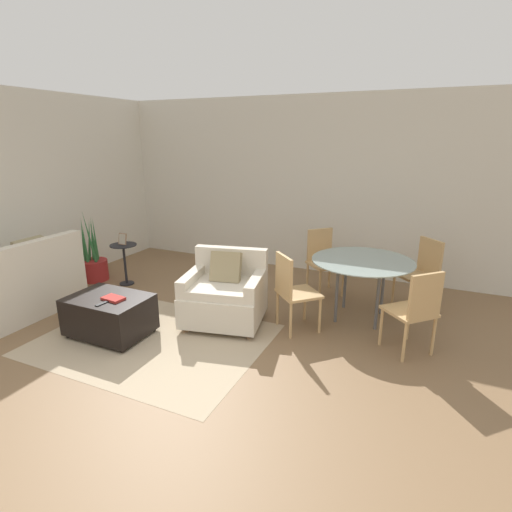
# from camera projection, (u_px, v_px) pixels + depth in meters

# --- Properties ---
(ground_plane) EXTENTS (20.00, 20.00, 0.00)m
(ground_plane) POSITION_uv_depth(u_px,v_px,m) (167.00, 409.00, 3.25)
(ground_plane) COLOR brown
(wall_back) EXTENTS (12.00, 0.06, 2.75)m
(wall_back) POSITION_uv_depth(u_px,v_px,m) (313.00, 186.00, 6.30)
(wall_back) COLOR beige
(wall_back) RESTS_ON ground_plane
(wall_left) EXTENTS (0.06, 12.00, 2.75)m
(wall_left) POSITION_uv_depth(u_px,v_px,m) (27.00, 194.00, 5.48)
(wall_left) COLOR beige
(wall_left) RESTS_ON ground_plane
(area_rug) EXTENTS (2.38, 1.82, 0.01)m
(area_rug) POSITION_uv_depth(u_px,v_px,m) (154.00, 339.00, 4.36)
(area_rug) COLOR tan
(area_rug) RESTS_ON ground_plane
(armchair) EXTENTS (1.04, 0.97, 0.85)m
(armchair) POSITION_uv_depth(u_px,v_px,m) (225.00, 294.00, 4.70)
(armchair) COLOR beige
(armchair) RESTS_ON ground_plane
(ottoman) EXTENTS (0.87, 0.61, 0.45)m
(ottoman) POSITION_uv_depth(u_px,v_px,m) (110.00, 314.00, 4.42)
(ottoman) COLOR black
(ottoman) RESTS_ON ground_plane
(book_stack) EXTENTS (0.25, 0.17, 0.03)m
(book_stack) POSITION_uv_depth(u_px,v_px,m) (113.00, 298.00, 4.29)
(book_stack) COLOR #B72D28
(book_stack) RESTS_ON ottoman
(tv_remote_primary) EXTENTS (0.06, 0.17, 0.01)m
(tv_remote_primary) POSITION_uv_depth(u_px,v_px,m) (103.00, 303.00, 4.18)
(tv_remote_primary) COLOR black
(tv_remote_primary) RESTS_ON ottoman
(potted_plant) EXTENTS (0.41, 0.41, 1.10)m
(potted_plant) POSITION_uv_depth(u_px,v_px,m) (94.00, 265.00, 6.13)
(potted_plant) COLOR maroon
(potted_plant) RESTS_ON ground_plane
(side_table) EXTENTS (0.38, 0.38, 0.61)m
(side_table) POSITION_uv_depth(u_px,v_px,m) (124.00, 257.00, 5.90)
(side_table) COLOR black
(side_table) RESTS_ON ground_plane
(picture_frame) EXTENTS (0.14, 0.07, 0.17)m
(picture_frame) POSITION_uv_depth(u_px,v_px,m) (123.00, 239.00, 5.82)
(picture_frame) COLOR #8C6647
(picture_frame) RESTS_ON side_table
(dining_table) EXTENTS (1.19, 1.19, 0.74)m
(dining_table) POSITION_uv_depth(u_px,v_px,m) (362.00, 266.00, 4.71)
(dining_table) COLOR #8C9E99
(dining_table) RESTS_ON ground_plane
(dining_chair_near_left) EXTENTS (0.59, 0.59, 0.90)m
(dining_chair_near_left) POSITION_uv_depth(u_px,v_px,m) (292.00, 288.00, 4.44)
(dining_chair_near_left) COLOR tan
(dining_chair_near_left) RESTS_ON ground_plane
(dining_chair_near_right) EXTENTS (0.59, 0.59, 0.90)m
(dining_chair_near_right) POSITION_uv_depth(u_px,v_px,m) (416.00, 307.00, 3.93)
(dining_chair_near_right) COLOR tan
(dining_chair_near_right) RESTS_ON ground_plane
(dining_chair_far_left) EXTENTS (0.59, 0.59, 0.90)m
(dining_chair_far_left) POSITION_uv_depth(u_px,v_px,m) (323.00, 257.00, 5.57)
(dining_chair_far_left) COLOR tan
(dining_chair_far_left) RESTS_ON ground_plane
(dining_chair_far_right) EXTENTS (0.59, 0.59, 0.90)m
(dining_chair_far_right) POSITION_uv_depth(u_px,v_px,m) (422.00, 269.00, 5.06)
(dining_chair_far_right) COLOR tan
(dining_chair_far_right) RESTS_ON ground_plane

